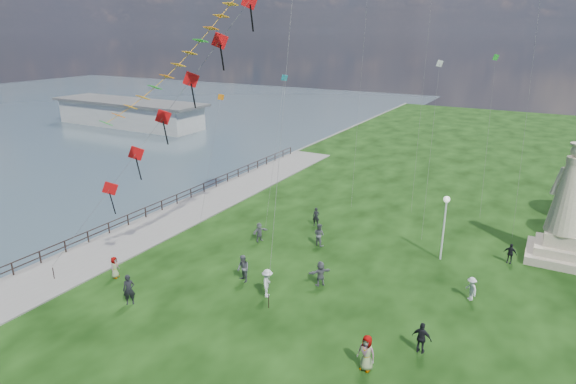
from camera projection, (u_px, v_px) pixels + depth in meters
The scene contains 18 objects.
waterfront at pixel (147, 225), 40.57m from camera, with size 200.00×200.00×1.51m.
pier_pavilion at pixel (129, 113), 84.30m from camera, with size 30.00×8.00×4.40m.
statue at pixel (565, 217), 33.36m from camera, with size 4.19×4.19×8.45m.
lamppost at pixel (445, 214), 33.26m from camera, with size 0.44×0.44×4.75m.
person_0 at pixel (129, 290), 28.45m from camera, with size 0.69×0.45×1.89m, color black.
person_1 at pixel (243, 269), 31.02m from camera, with size 0.89×0.55×1.83m, color #595960.
person_2 at pixel (267, 283), 29.26m from camera, with size 1.17×0.60×1.81m, color silver.
person_3 at pixel (422, 338), 24.12m from camera, with size 1.00×0.51×1.70m, color black.
person_4 at pixel (366, 353), 22.90m from camera, with size 0.90×0.55×1.84m, color #595960.
person_5 at pixel (259, 232), 37.08m from camera, with size 1.41×0.61×1.52m, color #595960.
person_6 at pixel (316, 217), 40.04m from camera, with size 0.57×0.38×1.58m, color black.
person_7 at pixel (319, 235), 36.33m from camera, with size 0.85×0.53×1.75m, color #595960.
person_8 at pixel (471, 289), 28.95m from camera, with size 0.96×0.50×1.49m, color silver.
person_9 at pixel (510, 253), 33.58m from camera, with size 0.86×0.44×1.47m, color black.
person_10 at pixel (115, 267), 31.61m from camera, with size 0.71×0.44×1.46m, color #595960.
person_11 at pixel (320, 273), 30.59m from camera, with size 1.54×0.66×1.66m, color #595960.
red_kite_train at pixel (188, 86), 28.71m from camera, with size 12.48×9.35×19.85m.
small_kites at pixel (423, 47), 38.97m from camera, with size 30.19×18.41×27.21m.
Camera 1 is at (13.54, -17.96, 15.47)m, focal length 30.00 mm.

